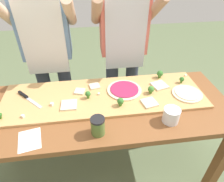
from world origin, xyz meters
TOP-DOWN VIEW (x-y plane):
  - ground_plane at (0.00, 0.00)m, footprint 8.00×8.00m
  - prep_table at (0.00, 0.00)m, footprint 1.79×0.69m
  - cutting_board at (0.01, 0.10)m, footprint 1.46×0.45m
  - chefs_knife at (-0.55, 0.14)m, footprint 0.20×0.21m
  - pizza_whole_beet_magenta at (0.17, 0.13)m, footprint 0.26×0.26m
  - pizza_whole_cheese_artichoke at (0.61, 0.03)m, footprint 0.22×0.22m
  - pizza_slice_far_left at (-0.05, 0.21)m, footprint 0.09×0.09m
  - pizza_slice_far_right at (-0.24, 0.01)m, footprint 0.11×0.11m
  - pizza_slice_near_left at (0.31, -0.04)m, footprint 0.12×0.12m
  - pizza_slice_center at (-0.17, 0.16)m, footprint 0.09×0.09m
  - pizza_slice_near_right at (0.45, 0.15)m, footprint 0.14×0.14m
  - broccoli_floret_back_right at (0.35, 0.07)m, footprint 0.05×0.05m
  - broccoli_floret_front_mid at (0.49, 0.27)m, footprint 0.05×0.05m
  - broccoli_floret_front_left at (0.63, 0.17)m, footprint 0.04×0.04m
  - broccoli_floret_front_right at (0.11, -0.03)m, footprint 0.05×0.05m
  - broccoli_floret_center_left at (-0.11, 0.08)m, footprint 0.04×0.04m
  - cheese_crumble_a at (-0.35, 0.03)m, footprint 0.03×0.03m
  - cheese_crumble_b at (-0.03, 0.11)m, footprint 0.02×0.02m
  - cheese_crumble_c at (0.71, 0.26)m, footprint 0.02×0.02m
  - cheese_crumble_d at (-0.53, -0.06)m, footprint 0.02×0.02m
  - flour_cup at (0.40, -0.20)m, footprint 0.10×0.10m
  - sauce_jar at (-0.06, -0.24)m, footprint 0.08×0.08m
  - recipe_note at (-0.46, -0.24)m, footprint 0.15×0.18m
  - cook_left at (-0.42, 0.59)m, footprint 0.54×0.39m
  - cook_right at (0.24, 0.59)m, footprint 0.54×0.39m

SIDE VIEW (x-z plane):
  - ground_plane at x=0.00m, z-range 0.00..0.00m
  - prep_table at x=0.00m, z-range 0.28..1.07m
  - recipe_note at x=-0.46m, z-range 0.78..0.79m
  - cutting_board at x=0.01m, z-range 0.78..0.80m
  - pizza_slice_far_left at x=-0.05m, z-range 0.80..0.82m
  - pizza_slice_far_right at x=-0.24m, z-range 0.80..0.82m
  - pizza_slice_near_left at x=0.31m, z-range 0.80..0.82m
  - pizza_slice_center at x=-0.17m, z-range 0.80..0.82m
  - pizza_slice_near_right at x=0.45m, z-range 0.80..0.82m
  - chefs_knife at x=-0.55m, z-range 0.80..0.82m
  - cheese_crumble_c at x=0.71m, z-range 0.80..0.82m
  - pizza_whole_beet_magenta at x=0.17m, z-range 0.80..0.82m
  - pizza_whole_cheese_artichoke at x=0.61m, z-range 0.80..0.82m
  - cheese_crumble_b at x=-0.03m, z-range 0.80..0.82m
  - cheese_crumble_d at x=-0.53m, z-range 0.80..0.82m
  - cheese_crumble_a at x=-0.35m, z-range 0.80..0.82m
  - flour_cup at x=0.40m, z-range 0.78..0.87m
  - broccoli_floret_front_left at x=0.63m, z-range 0.81..0.86m
  - broccoli_floret_back_right at x=0.35m, z-range 0.81..0.87m
  - broccoli_floret_center_left at x=-0.11m, z-range 0.81..0.87m
  - broccoli_floret_front_right at x=0.11m, z-range 0.81..0.87m
  - broccoli_floret_front_mid at x=0.49m, z-range 0.81..0.87m
  - sauce_jar at x=-0.06m, z-range 0.78..0.90m
  - cook_left at x=-0.42m, z-range 0.16..1.83m
  - cook_right at x=0.24m, z-range 0.16..1.83m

